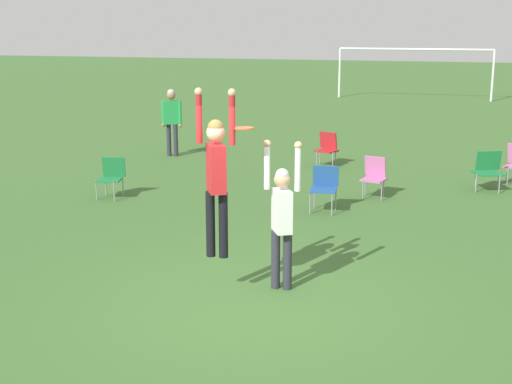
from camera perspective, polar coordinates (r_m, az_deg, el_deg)
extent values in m
plane|color=#3D662D|center=(9.29, -0.57, -8.82)|extent=(120.00, 120.00, 0.00)
cylinder|color=black|center=(9.31, -3.66, -2.57)|extent=(0.12, 0.12, 0.88)
cylinder|color=black|center=(9.25, -2.63, -2.66)|extent=(0.12, 0.12, 0.88)
cube|color=red|center=(9.10, -3.21, 1.91)|extent=(0.36, 0.44, 0.62)
sphere|color=beige|center=(9.02, -3.25, 4.77)|extent=(0.24, 0.24, 0.24)
sphere|color=olive|center=(9.01, -3.25, 5.18)|extent=(0.20, 0.20, 0.20)
cylinder|color=red|center=(9.07, -4.58, 5.94)|extent=(0.08, 0.08, 0.66)
sphere|color=beige|center=(9.03, -4.62, 8.01)|extent=(0.10, 0.10, 0.10)
cylinder|color=red|center=(8.93, -1.92, 5.86)|extent=(0.08, 0.08, 0.66)
sphere|color=beige|center=(8.89, -1.94, 7.96)|extent=(0.10, 0.10, 0.10)
cylinder|color=#2D2D38|center=(9.65, 1.58, -5.43)|extent=(0.12, 0.12, 0.80)
cylinder|color=#2D2D38|center=(9.61, 2.53, -5.51)|extent=(0.12, 0.12, 0.80)
cube|color=white|center=(9.43, 2.09, -1.52)|extent=(0.35, 0.42, 0.57)
sphere|color=tan|center=(9.33, 2.11, 0.98)|extent=(0.22, 0.22, 0.22)
sphere|color=#B7B2AD|center=(9.31, 2.11, 1.34)|extent=(0.19, 0.19, 0.19)
cylinder|color=white|center=(9.34, 0.89, 2.05)|extent=(0.08, 0.08, 0.60)
sphere|color=tan|center=(9.29, 0.89, 3.87)|extent=(0.10, 0.10, 0.10)
cylinder|color=white|center=(9.25, 3.36, 1.90)|extent=(0.08, 0.08, 0.60)
sphere|color=tan|center=(9.19, 3.39, 3.75)|extent=(0.10, 0.10, 0.10)
cylinder|color=#E04C23|center=(8.97, -1.03, 5.14)|extent=(0.26, 0.26, 0.02)
cylinder|color=gray|center=(16.73, 19.49, 1.21)|extent=(0.02, 0.02, 0.40)
cylinder|color=gray|center=(17.11, 19.42, 1.47)|extent=(0.02, 0.02, 0.40)
cylinder|color=gray|center=(17.76, 4.89, 2.62)|extent=(0.02, 0.02, 0.41)
cylinder|color=gray|center=(17.68, 6.16, 2.55)|extent=(0.02, 0.02, 0.41)
cylinder|color=gray|center=(18.14, 5.14, 2.85)|extent=(0.02, 0.02, 0.41)
cylinder|color=gray|center=(18.07, 6.38, 2.78)|extent=(0.02, 0.02, 0.41)
cube|color=#B21E23|center=(17.88, 5.66, 3.29)|extent=(0.61, 0.61, 0.04)
cube|color=#B21E23|center=(18.05, 5.80, 4.13)|extent=(0.48, 0.27, 0.43)
cylinder|color=gray|center=(13.40, 4.35, -0.83)|extent=(0.02, 0.02, 0.45)
cylinder|color=gray|center=(13.33, 6.10, -0.95)|extent=(0.02, 0.02, 0.45)
cylinder|color=gray|center=(13.80, 4.70, -0.42)|extent=(0.02, 0.02, 0.45)
cylinder|color=gray|center=(13.73, 6.40, -0.53)|extent=(0.02, 0.02, 0.45)
cube|color=#235193|center=(13.52, 5.41, 0.18)|extent=(0.54, 0.54, 0.04)
cube|color=#235193|center=(13.68, 5.60, 1.29)|extent=(0.50, 0.16, 0.41)
cylinder|color=gray|center=(14.80, -12.65, 0.15)|extent=(0.02, 0.02, 0.40)
cylinder|color=gray|center=(14.62, -11.28, 0.05)|extent=(0.02, 0.02, 0.40)
cylinder|color=gray|center=(15.14, -11.94, 0.48)|extent=(0.02, 0.02, 0.40)
cylinder|color=gray|center=(14.96, -10.59, 0.39)|extent=(0.02, 0.02, 0.40)
cube|color=#1E753D|center=(14.84, -11.65, 0.96)|extent=(0.56, 0.56, 0.04)
cube|color=#1E753D|center=(14.98, -11.31, 1.99)|extent=(0.48, 0.22, 0.42)
cylinder|color=gray|center=(14.61, 8.54, 0.16)|extent=(0.02, 0.02, 0.41)
cylinder|color=gray|center=(14.57, 10.01, 0.07)|extent=(0.02, 0.02, 0.41)
cylinder|color=gray|center=(14.97, 8.74, 0.48)|extent=(0.02, 0.02, 0.41)
cylinder|color=gray|center=(14.93, 10.17, 0.39)|extent=(0.02, 0.02, 0.41)
cube|color=#C666A3|center=(14.73, 9.39, 0.98)|extent=(0.54, 0.54, 0.04)
cube|color=#C666A3|center=(14.88, 9.52, 2.02)|extent=(0.46, 0.21, 0.43)
cylinder|color=gray|center=(15.78, 17.20, 0.67)|extent=(0.02, 0.02, 0.40)
cylinder|color=gray|center=(15.80, 18.89, 0.56)|extent=(0.02, 0.02, 0.40)
cylinder|color=gray|center=(16.23, 17.18, 1.02)|extent=(0.02, 0.02, 0.40)
cylinder|color=gray|center=(16.25, 18.82, 0.92)|extent=(0.02, 0.02, 0.40)
cube|color=#1E753D|center=(15.98, 18.07, 1.43)|extent=(0.72, 0.72, 0.04)
cube|color=#1E753D|center=(16.18, 18.11, 2.42)|extent=(0.55, 0.32, 0.43)
cylinder|color=#2D2D38|center=(19.37, -6.98, 4.17)|extent=(0.12, 0.12, 0.87)
cylinder|color=#2D2D38|center=(19.29, -6.44, 4.15)|extent=(0.12, 0.12, 0.87)
cube|color=green|center=(19.23, -6.77, 6.34)|extent=(0.48, 0.38, 0.62)
sphere|color=#9E704C|center=(19.18, -6.81, 7.69)|extent=(0.24, 0.24, 0.24)
sphere|color=#B7B2AD|center=(19.17, -6.82, 7.88)|extent=(0.20, 0.20, 0.20)
cylinder|color=green|center=(19.32, -7.44, 6.30)|extent=(0.08, 0.08, 0.65)
sphere|color=#9E704C|center=(19.37, -7.41, 5.34)|extent=(0.10, 0.10, 0.10)
cylinder|color=green|center=(19.14, -6.10, 6.27)|extent=(0.08, 0.08, 0.65)
sphere|color=#9E704C|center=(19.18, -6.07, 5.30)|extent=(0.10, 0.10, 0.10)
cylinder|color=white|center=(34.84, 6.70, 9.44)|extent=(0.10, 0.10, 2.30)
cylinder|color=white|center=(34.40, 18.42, 8.80)|extent=(0.10, 0.10, 2.30)
cylinder|color=white|center=(34.38, 12.63, 11.08)|extent=(7.00, 0.10, 0.10)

